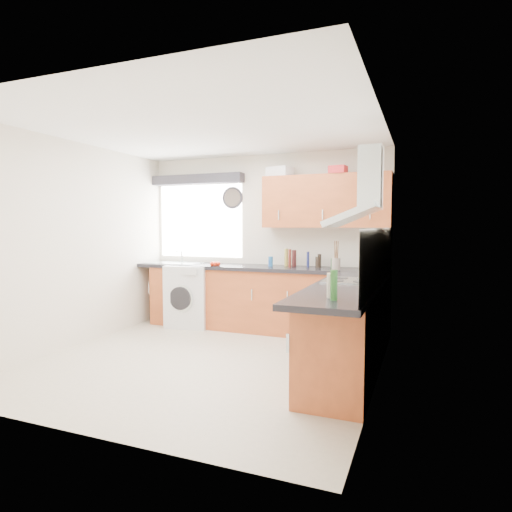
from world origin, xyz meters
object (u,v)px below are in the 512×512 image
at_px(washing_machine, 191,295).
at_px(extractor_hood, 362,196).
at_px(oven, 350,328).
at_px(upper_cabinets, 326,201).

bearing_deg(washing_machine, extractor_hood, -31.19).
relative_size(oven, washing_machine, 0.94).
relative_size(extractor_hood, washing_machine, 0.86).
height_order(extractor_hood, upper_cabinets, upper_cabinets).
relative_size(extractor_hood, upper_cabinets, 0.46).
bearing_deg(extractor_hood, oven, 180.00).
bearing_deg(oven, upper_cabinets, 112.54).
distance_m(oven, extractor_hood, 1.35).
height_order(oven, upper_cabinets, upper_cabinets).
bearing_deg(upper_cabinets, oven, -67.46).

